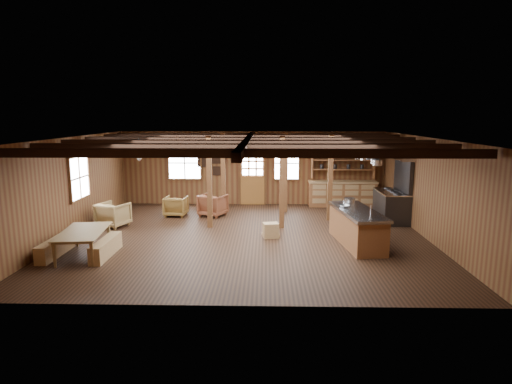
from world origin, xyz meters
TOP-DOWN VIEW (x-y plane):
  - room at (0.00, 0.00)m, footprint 10.04×9.04m
  - ceiling_joists at (0.00, 0.18)m, footprint 9.80×8.82m
  - timber_posts at (0.52, 2.08)m, footprint 3.95×2.35m
  - back_door at (0.00, 4.45)m, footprint 1.02×0.08m
  - window_back_left at (-2.60, 4.46)m, footprint 1.32×0.06m
  - window_back_right at (1.30, 4.46)m, footprint 1.02×0.06m
  - window_left at (-4.96, 0.50)m, footprint 0.14×1.24m
  - notice_boards at (-1.50, 4.46)m, footprint 1.08×0.03m
  - back_counter at (3.40, 4.20)m, footprint 2.55×0.60m
  - pendant_lamps at (-2.25, 1.00)m, footprint 1.86×2.36m
  - pot_rack at (3.33, 0.33)m, footprint 0.40×3.00m
  - kitchen_island at (2.94, -0.68)m, footprint 1.21×2.60m
  - step_stool at (0.66, -0.09)m, footprint 0.53×0.42m
  - commercial_range at (4.65, 1.92)m, footprint 0.86×1.68m
  - dining_table at (-3.90, -1.79)m, footprint 1.22×1.90m
  - bench_wall at (-4.65, -1.79)m, footprint 0.28×1.51m
  - bench_aisle at (-3.40, -1.79)m, footprint 0.29×1.53m
  - armchair_a at (-2.56, 2.47)m, footprint 0.77×0.79m
  - armchair_b at (-1.29, 2.50)m, footprint 1.06×1.07m
  - armchair_c at (-4.20, 1.00)m, footprint 1.05×1.06m
  - counter_pot at (2.84, -0.03)m, footprint 0.32×0.32m
  - bowl at (2.65, -0.36)m, footprint 0.35×0.35m

SIDE VIEW (x-z plane):
  - bench_wall at x=-4.65m, z-range 0.00..0.42m
  - step_stool at x=0.66m, z-range 0.00..0.42m
  - bench_aisle at x=-3.40m, z-range 0.00..0.42m
  - dining_table at x=-3.90m, z-range 0.00..0.63m
  - armchair_a at x=-2.56m, z-range 0.00..0.67m
  - armchair_b at x=-1.29m, z-range 0.00..0.75m
  - armchair_c at x=-4.20m, z-range 0.00..0.76m
  - kitchen_island at x=2.94m, z-range -0.12..1.08m
  - back_counter at x=3.40m, z-range -0.62..1.83m
  - commercial_range at x=4.65m, z-range -0.38..1.70m
  - back_door at x=0.00m, z-range -0.19..1.96m
  - bowl at x=2.65m, z-range 0.94..1.01m
  - counter_pot at x=2.84m, z-range 0.94..1.13m
  - room at x=0.00m, z-range -0.02..2.82m
  - timber_posts at x=0.52m, z-range 0.00..2.80m
  - window_back_left at x=-2.60m, z-range 0.94..2.26m
  - window_back_right at x=1.30m, z-range 0.94..2.26m
  - window_left at x=-4.96m, z-range 0.94..2.26m
  - notice_boards at x=-1.50m, z-range 1.19..2.09m
  - pendant_lamps at x=-2.25m, z-range 1.92..2.58m
  - pot_rack at x=3.33m, z-range 2.05..2.49m
  - ceiling_joists at x=0.00m, z-range 2.59..2.77m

